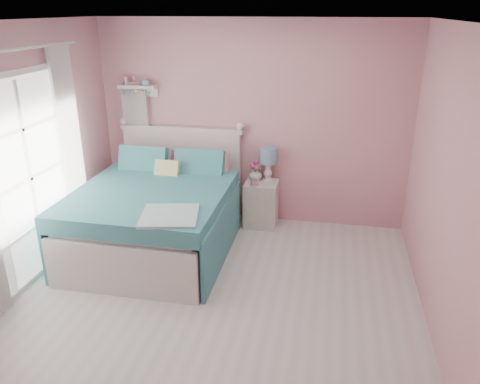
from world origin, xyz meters
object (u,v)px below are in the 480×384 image
(vase, at_px, (256,174))
(table_lamp, at_px, (268,158))
(nightstand, at_px, (261,204))
(bed, at_px, (157,215))
(teacup, at_px, (254,183))

(vase, bearing_deg, table_lamp, 13.99)
(nightstand, bearing_deg, bed, -142.80)
(nightstand, height_order, table_lamp, table_lamp)
(bed, distance_m, table_lamp, 1.59)
(vase, xyz_separation_m, teacup, (0.02, -0.19, -0.05))
(nightstand, distance_m, teacup, 0.37)
(bed, height_order, nightstand, bed)
(vase, bearing_deg, nightstand, -33.02)
(table_lamp, bearing_deg, vase, -166.01)
(bed, height_order, vase, bed)
(bed, bearing_deg, table_lamp, 38.90)
(bed, xyz_separation_m, nightstand, (1.11, 0.85, -0.11))
(nightstand, distance_m, vase, 0.40)
(nightstand, relative_size, teacup, 6.58)
(teacup, bearing_deg, bed, -145.55)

